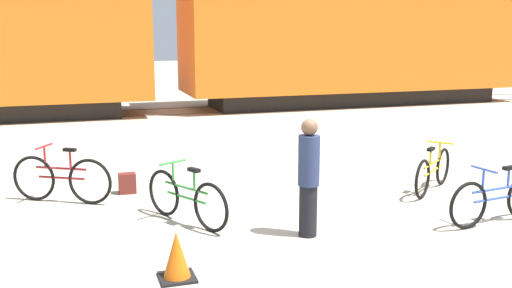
{
  "coord_description": "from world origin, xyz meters",
  "views": [
    {
      "loc": [
        -3.14,
        -7.18,
        2.78
      ],
      "look_at": [
        -0.59,
        0.84,
        1.1
      ],
      "focal_mm": 42.0,
      "sensor_mm": 36.0,
      "label": 1
    }
  ],
  "objects_px": {
    "bicycle_maroon": "(62,179)",
    "backpack": "(127,183)",
    "traffic_cone": "(177,257)",
    "person_in_navy": "(309,177)",
    "freight_train": "(166,19)",
    "bicycle_blue": "(497,199)",
    "bicycle_green": "(186,198)",
    "bicycle_yellow": "(433,171)"
  },
  "relations": [
    {
      "from": "backpack",
      "to": "bicycle_yellow",
      "type": "bearing_deg",
      "value": -16.31
    },
    {
      "from": "freight_train",
      "to": "bicycle_green",
      "type": "height_order",
      "value": "freight_train"
    },
    {
      "from": "bicycle_blue",
      "to": "bicycle_yellow",
      "type": "xyz_separation_m",
      "value": [
        0.12,
        1.73,
        -0.01
      ]
    },
    {
      "from": "bicycle_green",
      "to": "freight_train",
      "type": "bearing_deg",
      "value": 81.84
    },
    {
      "from": "bicycle_maroon",
      "to": "person_in_navy",
      "type": "relative_size",
      "value": 0.95
    },
    {
      "from": "bicycle_blue",
      "to": "bicycle_maroon",
      "type": "distance_m",
      "value": 6.57
    },
    {
      "from": "bicycle_blue",
      "to": "bicycle_maroon",
      "type": "relative_size",
      "value": 1.16
    },
    {
      "from": "freight_train",
      "to": "bicycle_blue",
      "type": "relative_size",
      "value": 14.52
    },
    {
      "from": "backpack",
      "to": "traffic_cone",
      "type": "distance_m",
      "value": 3.69
    },
    {
      "from": "bicycle_green",
      "to": "backpack",
      "type": "xyz_separation_m",
      "value": [
        -0.65,
        1.84,
        -0.2
      ]
    },
    {
      "from": "bicycle_yellow",
      "to": "bicycle_maroon",
      "type": "relative_size",
      "value": 0.92
    },
    {
      "from": "bicycle_maroon",
      "to": "bicycle_yellow",
      "type": "bearing_deg",
      "value": -11.53
    },
    {
      "from": "freight_train",
      "to": "backpack",
      "type": "bearing_deg",
      "value": -103.5
    },
    {
      "from": "freight_train",
      "to": "bicycle_maroon",
      "type": "bearing_deg",
      "value": -108.9
    },
    {
      "from": "traffic_cone",
      "to": "person_in_navy",
      "type": "bearing_deg",
      "value": 23.83
    },
    {
      "from": "backpack",
      "to": "bicycle_maroon",
      "type": "bearing_deg",
      "value": -167.61
    },
    {
      "from": "freight_train",
      "to": "backpack",
      "type": "height_order",
      "value": "freight_train"
    },
    {
      "from": "bicycle_maroon",
      "to": "bicycle_green",
      "type": "bearing_deg",
      "value": -43.72
    },
    {
      "from": "freight_train",
      "to": "bicycle_yellow",
      "type": "relative_size",
      "value": 18.35
    },
    {
      "from": "bicycle_green",
      "to": "person_in_navy",
      "type": "bearing_deg",
      "value": -34.63
    },
    {
      "from": "bicycle_blue",
      "to": "bicycle_maroon",
      "type": "xyz_separation_m",
      "value": [
        -5.87,
        2.95,
        0.03
      ]
    },
    {
      "from": "traffic_cone",
      "to": "backpack",
      "type": "bearing_deg",
      "value": 92.66
    },
    {
      "from": "bicycle_maroon",
      "to": "backpack",
      "type": "height_order",
      "value": "bicycle_maroon"
    },
    {
      "from": "bicycle_yellow",
      "to": "traffic_cone",
      "type": "xyz_separation_m",
      "value": [
        -4.78,
        -2.23,
        -0.09
      ]
    },
    {
      "from": "bicycle_maroon",
      "to": "traffic_cone",
      "type": "height_order",
      "value": "bicycle_maroon"
    },
    {
      "from": "freight_train",
      "to": "bicycle_maroon",
      "type": "height_order",
      "value": "freight_train"
    },
    {
      "from": "bicycle_green",
      "to": "bicycle_maroon",
      "type": "bearing_deg",
      "value": 136.28
    },
    {
      "from": "freight_train",
      "to": "bicycle_green",
      "type": "relative_size",
      "value": 16.43
    },
    {
      "from": "person_in_navy",
      "to": "traffic_cone",
      "type": "relative_size",
      "value": 2.89
    },
    {
      "from": "freight_train",
      "to": "person_in_navy",
      "type": "relative_size",
      "value": 16.04
    },
    {
      "from": "bicycle_maroon",
      "to": "person_in_navy",
      "type": "bearing_deg",
      "value": -39.81
    },
    {
      "from": "freight_train",
      "to": "bicycle_blue",
      "type": "xyz_separation_m",
      "value": [
        2.58,
        -12.56,
        -2.6
      ]
    },
    {
      "from": "person_in_navy",
      "to": "traffic_cone",
      "type": "xyz_separation_m",
      "value": [
        -1.92,
        -0.85,
        -0.56
      ]
    },
    {
      "from": "bicycle_green",
      "to": "bicycle_yellow",
      "type": "bearing_deg",
      "value": 5.12
    },
    {
      "from": "bicycle_maroon",
      "to": "backpack",
      "type": "relative_size",
      "value": 4.44
    },
    {
      "from": "bicycle_green",
      "to": "bicycle_maroon",
      "type": "height_order",
      "value": "bicycle_maroon"
    },
    {
      "from": "freight_train",
      "to": "traffic_cone",
      "type": "xyz_separation_m",
      "value": [
        -2.08,
        -13.07,
        -2.7
      ]
    },
    {
      "from": "person_in_navy",
      "to": "bicycle_green",
      "type": "bearing_deg",
      "value": 163.35
    },
    {
      "from": "person_in_navy",
      "to": "traffic_cone",
      "type": "distance_m",
      "value": 2.17
    },
    {
      "from": "bicycle_yellow",
      "to": "bicycle_maroon",
      "type": "xyz_separation_m",
      "value": [
        -5.99,
        1.22,
        0.04
      ]
    },
    {
      "from": "bicycle_green",
      "to": "person_in_navy",
      "type": "distance_m",
      "value": 1.81
    },
    {
      "from": "bicycle_green",
      "to": "bicycle_blue",
      "type": "distance_m",
      "value": 4.4
    }
  ]
}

